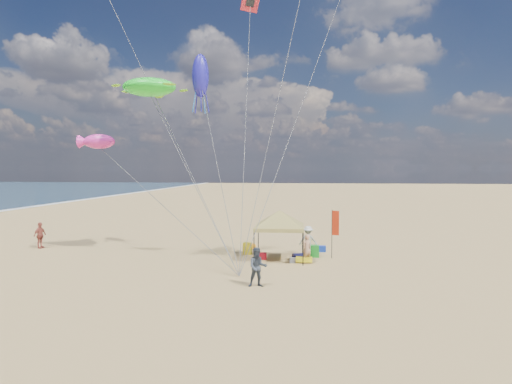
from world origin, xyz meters
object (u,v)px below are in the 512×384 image
chair_yellow (247,248)px  person_near_a (307,249)px  canopy_tent (280,212)px  cooler_blue (322,249)px  person_far_a (40,235)px  feather_flag (335,226)px  person_near_b (258,267)px  chair_green (315,251)px  beach_cart (304,259)px  cooler_red (262,256)px  person_near_c (308,240)px

chair_yellow → person_near_a: (3.63, -2.08, 0.44)m
canopy_tent → cooler_blue: size_ratio=9.98×
canopy_tent → chair_yellow: canopy_tent is taller
person_far_a → cooler_blue: bearing=-77.2°
feather_flag → canopy_tent: bearing=-164.8°
person_near_b → person_near_a: bearing=56.0°
feather_flag → person_near_b: feather_flag is taller
cooler_blue → person_far_a: bearing=-176.7°
feather_flag → chair_green: (-1.13, 0.33, -1.57)m
beach_cart → person_near_a: bearing=37.2°
canopy_tent → feather_flag: bearing=15.2°
canopy_tent → cooler_red: (-1.03, 0.09, -2.58)m
chair_yellow → person_near_c: bearing=4.2°
feather_flag → chair_yellow: 5.51m
beach_cart → person_near_b: size_ratio=0.51×
canopy_tent → feather_flag: (3.15, 0.86, -0.85)m
canopy_tent → feather_flag: 3.37m
feather_flag → person_far_a: feather_flag is taller
chair_yellow → person_near_c: 3.75m
chair_yellow → beach_cart: (3.50, -2.18, -0.15)m
feather_flag → person_near_a: size_ratio=1.81×
person_near_a → person_near_c: bearing=-129.9°
feather_flag → chair_yellow: (-5.23, 0.73, -1.57)m
canopy_tent → person_near_c: bearing=48.9°
beach_cart → person_near_b: 5.70m
person_near_c → chair_green: bearing=131.6°
person_near_b → chair_yellow: bearing=88.8°
person_far_a → feather_flag: bearing=-83.5°
canopy_tent → cooler_blue: bearing=49.9°
cooler_red → chair_yellow: size_ratio=0.77×
person_near_b → feather_flag: bearing=48.5°
person_near_b → person_far_a: bearing=140.4°
canopy_tent → chair_green: canopy_tent is taller
chair_green → chair_yellow: (-4.10, 0.41, 0.00)m
beach_cart → person_near_c: person_near_c is taller
cooler_red → cooler_blue: same height
chair_green → person_near_c: (-0.39, 0.68, 0.53)m
cooler_red → person_near_b: bearing=-85.4°
feather_flag → person_near_a: feather_flag is taller
chair_yellow → person_near_a: size_ratio=0.44×
chair_yellow → beach_cart: size_ratio=0.78×
chair_green → cooler_blue: bearing=75.9°
chair_green → person_near_a: (-0.46, -1.67, 0.44)m
feather_flag → person_near_a: (-1.59, -1.34, -1.13)m
cooler_red → chair_green: (3.04, 1.10, 0.16)m
chair_green → person_near_b: size_ratio=0.40×
chair_green → cooler_red: bearing=-160.2°
feather_flag → cooler_red: 4.58m
canopy_tent → person_far_a: size_ratio=3.11×
feather_flag → person_near_c: size_ratio=1.63×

